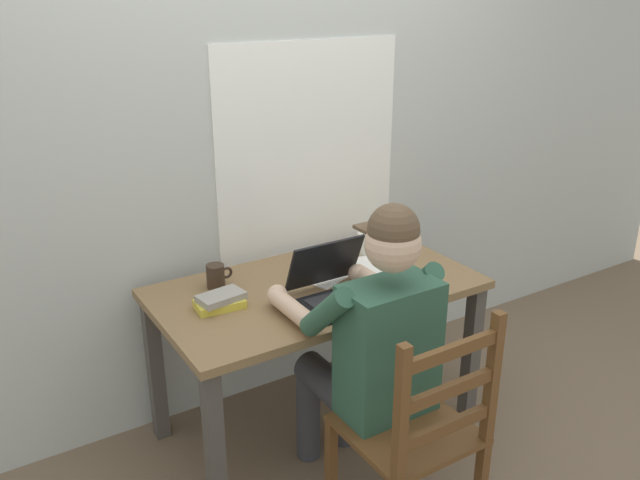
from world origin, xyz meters
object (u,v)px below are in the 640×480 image
object	(u,v)px
seated_person	(371,342)
coffee_mug_white	(367,243)
coffee_mug_dark	(216,276)
laptop	(338,286)
coffee_mug_spare	(316,262)
wooden_chair	(417,434)
desk	(316,305)
book_stack_main	(220,301)
computer_mouse	(408,287)

from	to	relation	value
seated_person	coffee_mug_white	xyz separation A→B (m)	(0.42, 0.61, 0.09)
coffee_mug_white	coffee_mug_dark	world-z (taller)	coffee_mug_dark
laptop	coffee_mug_dark	xyz separation A→B (m)	(-0.37, 0.34, -0.00)
coffee_mug_spare	wooden_chair	bearing A→B (deg)	-97.59
desk	seated_person	bearing A→B (deg)	-95.26
laptop	coffee_mug_spare	world-z (taller)	laptop
desk	book_stack_main	bearing A→B (deg)	177.42
coffee_mug_spare	coffee_mug_dark	bearing A→B (deg)	169.14
wooden_chair	coffee_mug_white	distance (m)	1.03
computer_mouse	book_stack_main	size ratio (longest dim) A/B	0.51
coffee_mug_spare	book_stack_main	size ratio (longest dim) A/B	0.59
computer_mouse	coffee_mug_spare	bearing A→B (deg)	120.90
seated_person	computer_mouse	distance (m)	0.39
coffee_mug_white	laptop	bearing A→B (deg)	-139.55
desk	laptop	size ratio (longest dim) A/B	4.04
laptop	book_stack_main	distance (m)	0.46
computer_mouse	wooden_chair	bearing A→B (deg)	-124.70
seated_person	laptop	xyz separation A→B (m)	(0.05, 0.29, 0.09)
laptop	seated_person	bearing A→B (deg)	-99.51
coffee_mug_dark	laptop	bearing A→B (deg)	-42.87
wooden_chair	coffee_mug_spare	bearing A→B (deg)	82.41
seated_person	laptop	world-z (taller)	seated_person
coffee_mug_dark	coffee_mug_spare	bearing A→B (deg)	-10.86
desk	seated_person	xyz separation A→B (m)	(-0.04, -0.44, 0.05)
computer_mouse	coffee_mug_dark	bearing A→B (deg)	145.59
desk	seated_person	distance (m)	0.45
wooden_chair	laptop	xyz separation A→B (m)	(0.05, 0.57, 0.32)
wooden_chair	book_stack_main	bearing A→B (deg)	117.30
coffee_mug_white	computer_mouse	bearing A→B (deg)	-102.58
desk	laptop	distance (m)	0.21
seated_person	coffee_mug_white	size ratio (longest dim) A/B	9.87
wooden_chair	computer_mouse	world-z (taller)	wooden_chair
coffee_mug_dark	coffee_mug_white	bearing A→B (deg)	-2.12
desk	coffee_mug_dark	world-z (taller)	coffee_mug_dark
desk	computer_mouse	distance (m)	0.40
wooden_chair	coffee_mug_dark	bearing A→B (deg)	109.31
computer_mouse	coffee_mug_white	distance (m)	0.43
seated_person	computer_mouse	bearing A→B (deg)	30.55
desk	coffee_mug_white	distance (m)	0.44
computer_mouse	coffee_mug_dark	world-z (taller)	coffee_mug_dark
desk	coffee_mug_dark	distance (m)	0.44
desk	coffee_mug_white	size ratio (longest dim) A/B	10.72
desk	book_stack_main	world-z (taller)	book_stack_main
laptop	book_stack_main	xyz separation A→B (m)	(-0.43, 0.17, -0.02)
seated_person	coffee_mug_spare	xyz separation A→B (m)	(0.11, 0.56, 0.09)
wooden_chair	book_stack_main	distance (m)	0.89
wooden_chair	computer_mouse	bearing A→B (deg)	55.30
laptop	computer_mouse	world-z (taller)	laptop
wooden_chair	book_stack_main	xyz separation A→B (m)	(-0.38, 0.74, 0.29)
seated_person	coffee_mug_dark	world-z (taller)	seated_person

